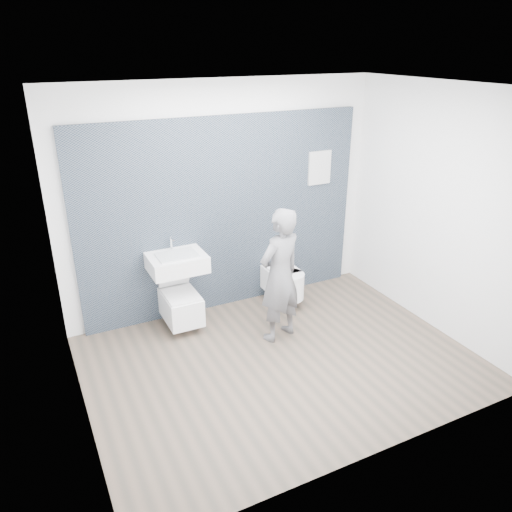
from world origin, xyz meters
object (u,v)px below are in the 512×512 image
washbasin (177,262)px  toilet_square (181,305)px  toilet_rounded (285,282)px  visitor (280,276)px

washbasin → toilet_square: size_ratio=0.87×
toilet_square → toilet_rounded: bearing=-1.7°
washbasin → toilet_square: (-0.00, -0.04, -0.54)m
toilet_rounded → visitor: bearing=-123.9°
washbasin → toilet_rounded: size_ratio=1.01×
toilet_square → toilet_rounded: toilet_square is taller
washbasin → toilet_square: bearing=-90.0°
toilet_square → visitor: (0.94, -0.71, 0.49)m
visitor → washbasin: bearing=-54.9°
toilet_rounded → washbasin: bearing=176.7°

